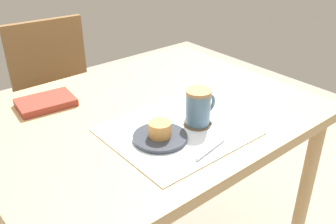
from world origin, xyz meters
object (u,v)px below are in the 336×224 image
object	(u,v)px
wooden_chair	(61,100)
coffee_mug	(199,107)
pastry_plate	(160,137)
small_book	(46,102)
dining_table	(147,133)
pastry	(160,129)

from	to	relation	value
wooden_chair	coffee_mug	bearing A→B (deg)	97.07
wooden_chair	pastry_plate	bearing A→B (deg)	88.52
coffee_mug	small_book	distance (m)	0.51
dining_table	pastry_plate	size ratio (longest dim) A/B	6.85
dining_table	coffee_mug	distance (m)	0.24
dining_table	pastry	distance (m)	0.23
wooden_chair	small_book	world-z (taller)	wooden_chair
pastry	wooden_chair	bearing A→B (deg)	83.26
wooden_chair	coffee_mug	xyz separation A→B (m)	(0.03, -0.95, 0.33)
coffee_mug	small_book	world-z (taller)	coffee_mug
pastry	coffee_mug	xyz separation A→B (m)	(0.14, -0.01, 0.03)
small_book	wooden_chair	bearing A→B (deg)	69.22
dining_table	small_book	xyz separation A→B (m)	(-0.24, 0.24, 0.10)
wooden_chair	dining_table	bearing A→B (deg)	93.08
wooden_chair	small_book	distance (m)	0.66
coffee_mug	small_book	bearing A→B (deg)	125.78
coffee_mug	pastry	bearing A→B (deg)	177.47
wooden_chair	pastry	distance (m)	1.00
dining_table	small_book	world-z (taller)	small_book
wooden_chair	small_book	bearing A→B (deg)	68.48
pastry_plate	coffee_mug	bearing A→B (deg)	-2.53
pastry_plate	coffee_mug	xyz separation A→B (m)	(0.14, -0.01, 0.05)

